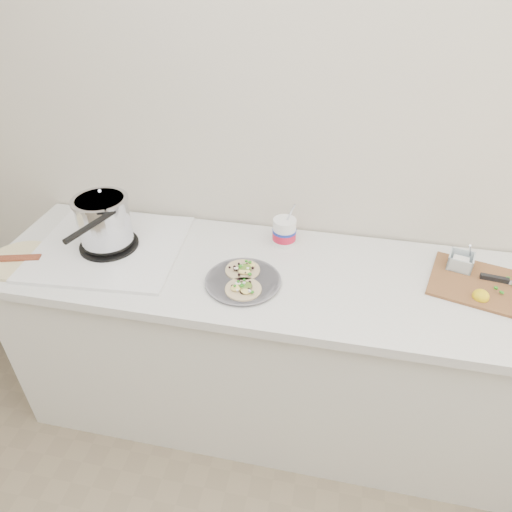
% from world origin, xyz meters
% --- Properties ---
extents(counter, '(2.44, 0.66, 0.90)m').
position_xyz_m(counter, '(0.00, 1.43, 0.45)').
color(counter, silver).
rests_on(counter, ground).
extents(stove, '(0.64, 0.60, 0.28)m').
position_xyz_m(stove, '(-0.78, 1.43, 0.99)').
color(stove, silver).
rests_on(stove, counter).
extents(taco_plate, '(0.29, 0.29, 0.04)m').
position_xyz_m(taco_plate, '(-0.18, 1.32, 0.92)').
color(taco_plate, slate).
rests_on(taco_plate, counter).
extents(tub, '(0.10, 0.10, 0.22)m').
position_xyz_m(tub, '(-0.07, 1.61, 0.97)').
color(tub, white).
rests_on(tub, counter).
extents(cutboard, '(0.48, 0.39, 0.07)m').
position_xyz_m(cutboard, '(0.73, 1.49, 0.92)').
color(cutboard, brown).
rests_on(cutboard, counter).
extents(bacon_plate, '(0.27, 0.27, 0.02)m').
position_xyz_m(bacon_plate, '(-1.10, 1.27, 0.91)').
color(bacon_plate, '#CFBF8B').
rests_on(bacon_plate, counter).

